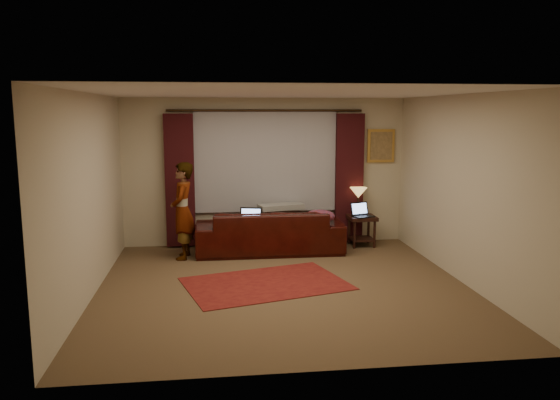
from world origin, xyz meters
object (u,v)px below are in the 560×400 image
Objects in this scene: end_table at (362,231)px; sofa at (269,223)px; tiffany_lamp at (358,201)px; laptop_sofa at (249,217)px; laptop_table at (363,210)px; person at (183,211)px.

sofa is at bearing -172.60° from end_table.
end_table is at bearing -69.83° from tiffany_lamp.
laptop_sofa is at bearing -167.16° from tiffany_lamp.
laptop_table is (0.04, -0.21, -0.12)m from tiffany_lamp.
person is (-1.43, -0.23, 0.29)m from sofa.
person is at bearing -169.46° from tiffany_lamp.
laptop_sofa is at bearing 101.09° from person.
laptop_table is at bearing -92.65° from end_table.
end_table is 0.40m from laptop_table.
tiffany_lamp reaches higher than laptop_table.
tiffany_lamp is 3.11m from person.
laptop_table is (-0.00, -0.09, 0.39)m from end_table.
laptop_sofa is 2.03m from tiffany_lamp.
laptop_table reaches higher than end_table.
laptop_sofa is 2.03m from laptop_table.
sofa is at bearing 165.55° from laptop_table.
person is (-1.08, -0.12, 0.15)m from laptop_sofa.
sofa is 6.68× the size of laptop_table.
laptop_sofa is at bearing 168.10° from laptop_table.
laptop_table is 3.12m from person.
end_table is (1.67, 0.22, -0.23)m from sofa.
laptop_table is at bearing 21.43° from laptop_sofa.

